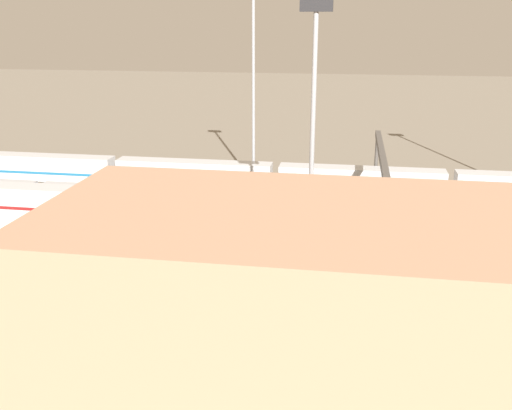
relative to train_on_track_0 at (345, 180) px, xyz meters
The scene contains 14 objects.
ground_plane 14.81m from the train_on_track_0, 58.43° to the left, with size 400.00×400.00×0.00m, color #756B5B.
track_bed_0 7.93m from the train_on_track_0, ahead, with size 140.00×2.80×0.12m, color #4C443D.
track_bed_1 9.38m from the train_on_track_0, 33.06° to the left, with size 140.00×2.80×0.12m, color #4C443D.
track_bed_2 12.76m from the train_on_track_0, 52.47° to the left, with size 140.00×2.80×0.12m, color #4C443D.
track_bed_3 16.97m from the train_on_track_0, 62.88° to the left, with size 140.00×2.80×0.12m, color #3D3833.
track_bed_4 21.52m from the train_on_track_0, 68.99° to the left, with size 140.00×2.80×0.12m, color #3D3833.
track_bed_5 26.23m from the train_on_track_0, 72.92° to the left, with size 140.00×2.80×0.12m, color #3D3833.
train_on_track_0 is the anchor object (origin of this frame).
train_on_track_4 31.27m from the train_on_track_0, 39.77° to the left, with size 47.20×3.06×5.00m.
train_on_track_3 20.66m from the train_on_track_0, 46.56° to the left, with size 95.60×3.06×3.80m.
light_mast_0 22.03m from the train_on_track_0, 13.98° to the right, with size 2.80×0.70×30.12m.
light_mast_1 31.30m from the train_on_track_0, 83.78° to the left, with size 2.80×0.70×25.49m.
signal_gantry 14.29m from the train_on_track_0, 108.46° to the left, with size 0.70×30.00×8.80m.
maintenance_shed 46.91m from the train_on_track_0, 91.96° to the left, with size 39.54×16.98×12.86m, color tan.
Camera 1 is at (-8.05, 66.61, 23.73)m, focal length 40.32 mm.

